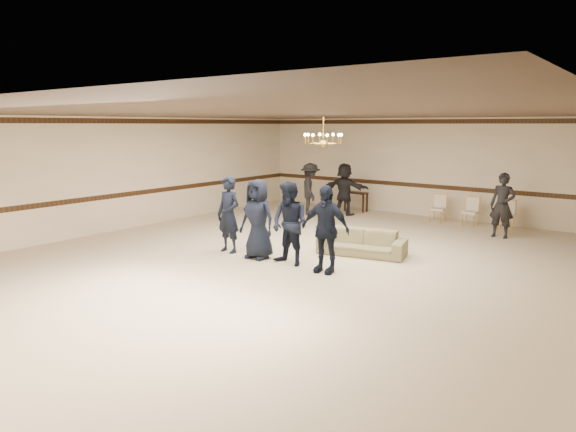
# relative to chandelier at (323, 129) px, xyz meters

# --- Properties ---
(room) EXTENTS (12.01, 14.01, 3.21)m
(room) POSITION_rel_chandelier_xyz_m (0.00, -1.00, -1.28)
(room) COLOR beige
(room) RESTS_ON ground
(chair_rail) EXTENTS (12.00, 0.02, 0.14)m
(chair_rail) POSITION_rel_chandelier_xyz_m (0.00, 5.99, -1.88)
(chair_rail) COLOR #341E0F
(chair_rail) RESTS_ON wall_back
(crown_molding) EXTENTS (12.00, 0.02, 0.14)m
(crown_molding) POSITION_rel_chandelier_xyz_m (0.00, 5.99, 0.21)
(crown_molding) COLOR #341E0F
(crown_molding) RESTS_ON wall_back
(chandelier) EXTENTS (0.94, 0.94, 0.89)m
(chandelier) POSITION_rel_chandelier_xyz_m (0.00, 0.00, 0.00)
(chandelier) COLOR #B9903B
(chandelier) RESTS_ON ceiling
(boy_a) EXTENTS (0.66, 0.44, 1.80)m
(boy_a) POSITION_rel_chandelier_xyz_m (-1.72, -1.39, -1.98)
(boy_a) COLOR black
(boy_a) RESTS_ON floor
(boy_b) EXTENTS (0.90, 0.61, 1.80)m
(boy_b) POSITION_rel_chandelier_xyz_m (-0.82, -1.39, -1.98)
(boy_b) COLOR black
(boy_b) RESTS_ON floor
(boy_c) EXTENTS (0.93, 0.75, 1.80)m
(boy_c) POSITION_rel_chandelier_xyz_m (0.08, -1.39, -1.98)
(boy_c) COLOR black
(boy_c) RESTS_ON floor
(boy_d) EXTENTS (1.09, 0.55, 1.80)m
(boy_d) POSITION_rel_chandelier_xyz_m (0.98, -1.39, -1.98)
(boy_d) COLOR black
(boy_d) RESTS_ON floor
(settee) EXTENTS (2.12, 1.22, 0.58)m
(settee) POSITION_rel_chandelier_xyz_m (0.91, 0.30, -2.58)
(settee) COLOR #797450
(settee) RESTS_ON floor
(adult_left) EXTENTS (1.22, 1.27, 1.74)m
(adult_left) POSITION_rel_chandelier_xyz_m (-3.03, 3.86, -2.01)
(adult_left) COLOR black
(adult_left) RESTS_ON floor
(adult_mid) EXTENTS (1.63, 0.56, 1.74)m
(adult_mid) POSITION_rel_chandelier_xyz_m (-2.13, 4.56, -2.01)
(adult_mid) COLOR black
(adult_mid) RESTS_ON floor
(adult_right) EXTENTS (0.66, 0.45, 1.74)m
(adult_right) POSITION_rel_chandelier_xyz_m (2.97, 4.16, -2.01)
(adult_right) COLOR black
(adult_right) RESTS_ON floor
(banquet_chair_left) EXTENTS (0.45, 0.45, 0.85)m
(banquet_chair_left) POSITION_rel_chandelier_xyz_m (0.84, 5.20, -2.45)
(banquet_chair_left) COLOR beige
(banquet_chair_left) RESTS_ON floor
(banquet_chair_mid) EXTENTS (0.42, 0.42, 0.85)m
(banquet_chair_mid) POSITION_rel_chandelier_xyz_m (1.84, 5.20, -2.45)
(banquet_chair_mid) COLOR beige
(banquet_chair_mid) RESTS_ON floor
(banquet_chair_right) EXTENTS (0.45, 0.45, 0.85)m
(banquet_chair_right) POSITION_rel_chandelier_xyz_m (2.84, 5.20, -2.45)
(banquet_chair_right) COLOR beige
(banquet_chair_right) RESTS_ON floor
(console_table) EXTENTS (0.84, 0.42, 0.68)m
(console_table) POSITION_rel_chandelier_xyz_m (-2.16, 5.40, -2.54)
(console_table) COLOR black
(console_table) RESTS_ON floor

